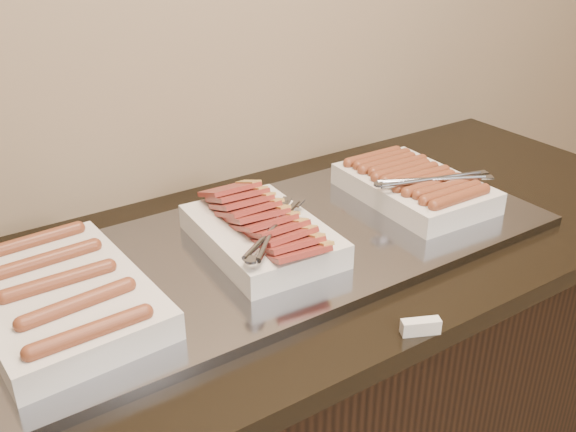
{
  "coord_description": "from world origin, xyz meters",
  "views": [
    {
      "loc": [
        -0.56,
        1.18,
        1.54
      ],
      "look_at": [
        0.08,
        2.13,
        0.97
      ],
      "focal_mm": 40.0,
      "sensor_mm": 36.0,
      "label": 1
    }
  ],
  "objects_px": {
    "dish_right": "(415,185)",
    "counter": "(260,425)",
    "dish_center": "(262,231)",
    "dish_left": "(61,296)",
    "warming_tray": "(266,250)"
  },
  "relations": [
    {
      "from": "dish_left",
      "to": "dish_center",
      "type": "xyz_separation_m",
      "value": [
        0.39,
        -0.0,
        0.01
      ]
    },
    {
      "from": "counter",
      "to": "warming_tray",
      "type": "bearing_deg",
      "value": 0.0
    },
    {
      "from": "warming_tray",
      "to": "dish_center",
      "type": "relative_size",
      "value": 3.46
    },
    {
      "from": "counter",
      "to": "dish_center",
      "type": "xyz_separation_m",
      "value": [
        0.01,
        -0.0,
        0.5
      ]
    },
    {
      "from": "dish_left",
      "to": "dish_center",
      "type": "bearing_deg",
      "value": -3.55
    },
    {
      "from": "warming_tray",
      "to": "dish_left",
      "type": "relative_size",
      "value": 3.02
    },
    {
      "from": "counter",
      "to": "dish_right",
      "type": "xyz_separation_m",
      "value": [
        0.42,
        -0.0,
        0.5
      ]
    },
    {
      "from": "counter",
      "to": "dish_left",
      "type": "distance_m",
      "value": 0.62
    },
    {
      "from": "warming_tray",
      "to": "counter",
      "type": "bearing_deg",
      "value": 180.0
    },
    {
      "from": "dish_left",
      "to": "counter",
      "type": "bearing_deg",
      "value": -2.88
    },
    {
      "from": "counter",
      "to": "warming_tray",
      "type": "height_order",
      "value": "warming_tray"
    },
    {
      "from": "counter",
      "to": "dish_center",
      "type": "height_order",
      "value": "dish_center"
    },
    {
      "from": "dish_left",
      "to": "dish_right",
      "type": "height_order",
      "value": "dish_right"
    },
    {
      "from": "dish_right",
      "to": "counter",
      "type": "bearing_deg",
      "value": -178.21
    },
    {
      "from": "dish_left",
      "to": "dish_center",
      "type": "distance_m",
      "value": 0.39
    }
  ]
}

